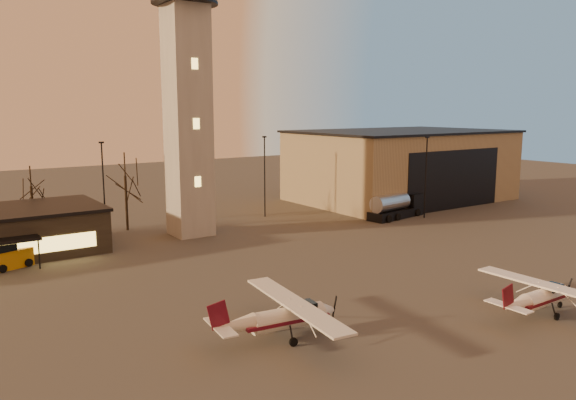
{
  "coord_description": "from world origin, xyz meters",
  "views": [
    {
      "loc": [
        -25.11,
        -25.08,
        13.65
      ],
      "look_at": [
        1.1,
        13.0,
        6.0
      ],
      "focal_mm": 35.0,
      "sensor_mm": 36.0,
      "label": 1
    }
  ],
  "objects_px": {
    "fuel_truck": "(396,208)",
    "service_cart": "(9,259)",
    "control_tower": "(187,81)",
    "cessna_rear": "(290,321)",
    "cessna_front": "(544,300)",
    "hangar": "(401,165)"
  },
  "relations": [
    {
      "from": "fuel_truck",
      "to": "service_cart",
      "type": "distance_m",
      "value": 43.51
    },
    {
      "from": "control_tower",
      "to": "cessna_rear",
      "type": "height_order",
      "value": "control_tower"
    },
    {
      "from": "control_tower",
      "to": "cessna_front",
      "type": "bearing_deg",
      "value": -75.2
    },
    {
      "from": "hangar",
      "to": "cessna_rear",
      "type": "distance_m",
      "value": 54.19
    },
    {
      "from": "cessna_front",
      "to": "service_cart",
      "type": "bearing_deg",
      "value": 130.48
    },
    {
      "from": "cessna_front",
      "to": "service_cart",
      "type": "xyz_separation_m",
      "value": [
        -27.75,
        32.25,
        -0.13
      ]
    },
    {
      "from": "cessna_front",
      "to": "cessna_rear",
      "type": "relative_size",
      "value": 0.91
    },
    {
      "from": "cessna_rear",
      "to": "fuel_truck",
      "type": "distance_m",
      "value": 39.23
    },
    {
      "from": "cessna_front",
      "to": "fuel_truck",
      "type": "relative_size",
      "value": 1.17
    },
    {
      "from": "fuel_truck",
      "to": "service_cart",
      "type": "xyz_separation_m",
      "value": [
        -43.41,
        2.98,
        -0.4
      ]
    },
    {
      "from": "control_tower",
      "to": "cessna_rear",
      "type": "bearing_deg",
      "value": -103.48
    },
    {
      "from": "service_cart",
      "to": "hangar",
      "type": "bearing_deg",
      "value": -12.59
    },
    {
      "from": "hangar",
      "to": "service_cart",
      "type": "relative_size",
      "value": 7.93
    },
    {
      "from": "cessna_rear",
      "to": "fuel_truck",
      "type": "bearing_deg",
      "value": 42.66
    },
    {
      "from": "cessna_front",
      "to": "fuel_truck",
      "type": "height_order",
      "value": "fuel_truck"
    },
    {
      "from": "fuel_truck",
      "to": "service_cart",
      "type": "height_order",
      "value": "fuel_truck"
    },
    {
      "from": "cessna_front",
      "to": "service_cart",
      "type": "relative_size",
      "value": 2.62
    },
    {
      "from": "cessna_rear",
      "to": "service_cart",
      "type": "xyz_separation_m",
      "value": [
        -11.52,
        25.83,
        -0.21
      ]
    },
    {
      "from": "service_cart",
      "to": "cessna_front",
      "type": "bearing_deg",
      "value": -69.2
    },
    {
      "from": "control_tower",
      "to": "fuel_truck",
      "type": "height_order",
      "value": "control_tower"
    },
    {
      "from": "cessna_rear",
      "to": "service_cart",
      "type": "bearing_deg",
      "value": 121.07
    },
    {
      "from": "cessna_rear",
      "to": "fuel_truck",
      "type": "relative_size",
      "value": 1.28
    }
  ]
}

